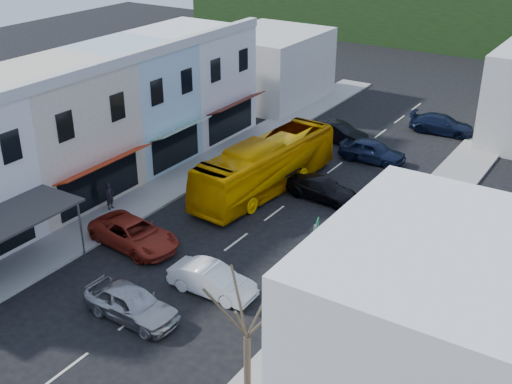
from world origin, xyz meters
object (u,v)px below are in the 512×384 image
(car_red, at_px, (134,235))
(direction_sign, at_px, (313,269))
(street_tree, at_px, (247,337))
(car_silver, at_px, (131,305))
(traffic_signal, at_px, (488,101))
(bus, at_px, (266,167))
(pedestrian_left, at_px, (110,196))
(car_white, at_px, (212,280))

(car_red, bearing_deg, direction_sign, -83.78)
(direction_sign, distance_m, street_tree, 6.90)
(car_silver, relative_size, car_red, 0.96)
(traffic_signal, bearing_deg, car_red, 56.92)
(direction_sign, bearing_deg, car_silver, -162.62)
(car_silver, xyz_separation_m, street_tree, (7.45, -1.94, 2.72))
(street_tree, bearing_deg, bus, 119.96)
(pedestrian_left, height_order, direction_sign, direction_sign)
(pedestrian_left, xyz_separation_m, traffic_signal, (14.91, 25.73, 1.52))
(car_silver, xyz_separation_m, car_white, (1.87, 3.51, 0.00))
(car_silver, distance_m, traffic_signal, 33.56)
(car_white, bearing_deg, car_silver, 150.45)
(car_red, bearing_deg, car_white, -95.67)
(car_silver, relative_size, street_tree, 0.64)
(car_white, bearing_deg, direction_sign, -76.11)
(bus, xyz_separation_m, direction_sign, (8.57, -9.79, 0.67))
(bus, bearing_deg, direction_sign, -44.61)
(car_red, distance_m, direction_sign, 10.83)
(direction_sign, height_order, street_tree, street_tree)
(pedestrian_left, bearing_deg, street_tree, -127.38)
(pedestrian_left, relative_size, traffic_signal, 0.34)
(car_red, xyz_separation_m, traffic_signal, (10.92, 28.03, 1.82))
(car_silver, relative_size, traffic_signal, 0.87)
(bus, xyz_separation_m, street_tree, (9.52, -16.52, 1.87))
(car_white, bearing_deg, pedestrian_left, 68.82)
(car_white, height_order, street_tree, street_tree)
(car_white, relative_size, direction_sign, 0.99)
(traffic_signal, bearing_deg, car_white, 68.86)
(car_red, xyz_separation_m, street_tree, (11.68, -6.74, 2.72))
(car_white, xyz_separation_m, street_tree, (5.58, -5.45, 2.72))
(car_red, distance_m, pedestrian_left, 4.61)
(car_red, height_order, pedestrian_left, pedestrian_left)
(car_silver, distance_m, car_red, 6.40)
(pedestrian_left, bearing_deg, car_red, -127.40)
(car_silver, distance_m, direction_sign, 8.21)
(street_tree, bearing_deg, pedestrian_left, 150.00)
(street_tree, bearing_deg, direction_sign, 98.08)
(car_silver, xyz_separation_m, direction_sign, (6.49, 4.78, 1.52))
(pedestrian_left, bearing_deg, direction_sign, -106.34)
(car_white, xyz_separation_m, car_red, (-6.10, 1.29, 0.00))
(car_silver, xyz_separation_m, traffic_signal, (6.69, 32.83, 1.82))
(bus, distance_m, car_white, 11.78)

